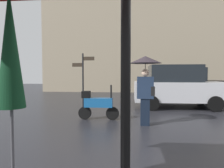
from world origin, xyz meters
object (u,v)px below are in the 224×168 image
parked_scooter (97,104)px  street_signpost (83,75)px  pedestrian_with_umbrella (145,73)px  parked_car_left (186,83)px  parked_car_right (177,86)px  folded_patio_umbrella_near (10,58)px

parked_scooter → street_signpost: street_signpost is taller
pedestrian_with_umbrella → parked_scooter: (-1.62, 0.65, -1.08)m
pedestrian_with_umbrella → street_signpost: 4.19m
parked_car_left → parked_car_right: parked_car_left is taller
pedestrian_with_umbrella → parked_scooter: pedestrian_with_umbrella is taller
pedestrian_with_umbrella → parked_car_right: pedestrian_with_umbrella is taller
pedestrian_with_umbrella → parked_scooter: bearing=126.2°
folded_patio_umbrella_near → parked_scooter: 4.88m
folded_patio_umbrella_near → parked_car_right: 8.42m
street_signpost → pedestrian_with_umbrella: bearing=-49.2°
parked_scooter → parked_car_left: 8.12m
folded_patio_umbrella_near → street_signpost: 7.30m
parked_scooter → parked_car_right: bearing=42.3°
folded_patio_umbrella_near → parked_car_left: 12.32m
folded_patio_umbrella_near → parked_car_right: bearing=64.7°
folded_patio_umbrella_near → street_signpost: bearing=97.3°
pedestrian_with_umbrella → parked_scooter: size_ratio=1.50×
parked_scooter → parked_car_left: (4.84, 6.50, 0.47)m
pedestrian_with_umbrella → parked_car_right: 3.97m
folded_patio_umbrella_near → pedestrian_with_umbrella: bearing=66.0°
parked_car_left → street_signpost: street_signpost is taller
parked_scooter → parked_car_left: size_ratio=0.33×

